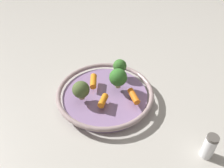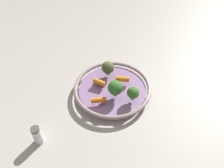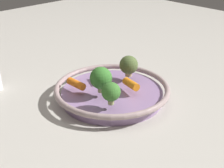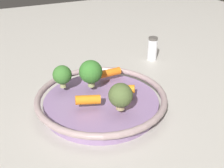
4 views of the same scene
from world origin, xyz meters
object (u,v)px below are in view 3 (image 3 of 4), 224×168
at_px(baby_carrot_back, 131,84).
at_px(broccoli_floret_small, 111,92).
at_px(serving_bowl, 112,92).
at_px(baby_carrot_left, 104,74).
at_px(baby_carrot_center, 76,84).
at_px(broccoli_floret_edge, 101,78).
at_px(broccoli_floret_large, 129,65).

height_order(baby_carrot_back, broccoli_floret_small, broccoli_floret_small).
distance_m(serving_bowl, baby_carrot_left, 0.06).
bearing_deg(broccoli_floret_small, serving_bowl, 134.37).
bearing_deg(baby_carrot_left, baby_carrot_back, 4.71).
distance_m(baby_carrot_left, baby_carrot_back, 0.10).
bearing_deg(baby_carrot_center, broccoli_floret_edge, 24.13).
height_order(baby_carrot_center, broccoli_floret_edge, broccoli_floret_edge).
bearing_deg(broccoli_floret_small, baby_carrot_center, -178.64).
height_order(baby_carrot_back, broccoli_floret_large, broccoli_floret_large).
distance_m(baby_carrot_back, broccoli_floret_small, 0.11).
xyz_separation_m(baby_carrot_center, broccoli_floret_large, (0.05, 0.16, 0.02)).
distance_m(baby_carrot_back, broccoli_floret_large, 0.08).
xyz_separation_m(serving_bowl, baby_carrot_back, (0.05, 0.03, 0.03)).
height_order(baby_carrot_left, broccoli_floret_large, broccoli_floret_large).
xyz_separation_m(baby_carrot_left, baby_carrot_back, (0.10, 0.01, 0.00)).
bearing_deg(broccoli_floret_edge, baby_carrot_back, 62.64).
relative_size(baby_carrot_left, broccoli_floret_large, 0.82).
bearing_deg(baby_carrot_center, baby_carrot_back, 44.68).
bearing_deg(broccoli_floret_large, baby_carrot_left, -124.75).
bearing_deg(broccoli_floret_large, baby_carrot_center, -107.48).
height_order(serving_bowl, baby_carrot_left, baby_carrot_left).
bearing_deg(baby_carrot_center, broccoli_floret_small, 1.36).
xyz_separation_m(baby_carrot_center, broccoli_floret_edge, (0.07, 0.03, 0.03)).
distance_m(baby_carrot_back, broccoli_floret_edge, 0.09).
relative_size(serving_bowl, broccoli_floret_edge, 4.60).
relative_size(serving_bowl, baby_carrot_back, 5.67).
relative_size(baby_carrot_back, broccoli_floret_small, 0.98).
relative_size(serving_bowl, broccoli_floret_small, 5.54).
distance_m(broccoli_floret_large, broccoli_floret_edge, 0.13).
distance_m(broccoli_floret_small, broccoli_floret_edge, 0.07).
height_order(serving_bowl, baby_carrot_back, baby_carrot_back).
bearing_deg(baby_carrot_center, serving_bowl, 51.64).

